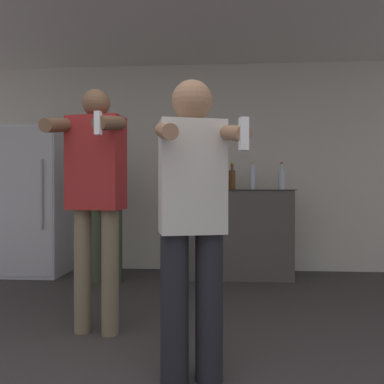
{
  "coord_description": "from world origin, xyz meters",
  "views": [
    {
      "loc": [
        0.42,
        -1.28,
        0.99
      ],
      "look_at": [
        0.29,
        0.64,
        0.98
      ],
      "focal_mm": 35.0,
      "sensor_mm": 36.0,
      "label": 1
    }
  ],
  "objects_px": {
    "bottle_red_label": "(232,179)",
    "bottle_clear_vodka": "(253,178)",
    "bottle_short_whiskey": "(204,180)",
    "person_spectator_back": "(106,200)",
    "bottle_brown_liquor": "(282,179)",
    "refrigerator": "(38,201)",
    "person_man_side": "(95,187)",
    "person_woman_foreground": "(192,217)",
    "bottle_tall_gin": "(216,181)"
  },
  "relations": [
    {
      "from": "bottle_brown_liquor",
      "to": "bottle_short_whiskey",
      "type": "relative_size",
      "value": 1.21
    },
    {
      "from": "person_man_side",
      "to": "person_spectator_back",
      "type": "distance_m",
      "value": 1.46
    },
    {
      "from": "bottle_tall_gin",
      "to": "bottle_red_label",
      "type": "bearing_deg",
      "value": 0.0
    },
    {
      "from": "bottle_red_label",
      "to": "bottle_brown_liquor",
      "type": "height_order",
      "value": "bottle_red_label"
    },
    {
      "from": "bottle_red_label",
      "to": "bottle_clear_vodka",
      "type": "bearing_deg",
      "value": 0.0
    },
    {
      "from": "person_man_side",
      "to": "person_woman_foreground",
      "type": "bearing_deg",
      "value": -40.98
    },
    {
      "from": "bottle_red_label",
      "to": "person_woman_foreground",
      "type": "distance_m",
      "value": 2.39
    },
    {
      "from": "bottle_red_label",
      "to": "bottle_clear_vodka",
      "type": "xyz_separation_m",
      "value": [
        0.23,
        0.0,
        0.01
      ]
    },
    {
      "from": "refrigerator",
      "to": "person_man_side",
      "type": "distance_m",
      "value": 2.21
    },
    {
      "from": "bottle_red_label",
      "to": "person_woman_foreground",
      "type": "relative_size",
      "value": 0.2
    },
    {
      "from": "bottle_brown_liquor",
      "to": "person_spectator_back",
      "type": "relative_size",
      "value": 0.2
    },
    {
      "from": "bottle_clear_vodka",
      "to": "person_woman_foreground",
      "type": "xyz_separation_m",
      "value": [
        -0.53,
        -2.35,
        -0.28
      ]
    },
    {
      "from": "bottle_clear_vodka",
      "to": "refrigerator",
      "type": "bearing_deg",
      "value": 178.95
    },
    {
      "from": "person_woman_foreground",
      "to": "person_spectator_back",
      "type": "bearing_deg",
      "value": 117.64
    },
    {
      "from": "person_woman_foreground",
      "to": "person_spectator_back",
      "type": "xyz_separation_m",
      "value": [
        -1.06,
        2.03,
        0.03
      ]
    },
    {
      "from": "person_woman_foreground",
      "to": "bottle_red_label",
      "type": "bearing_deg",
      "value": 82.65
    },
    {
      "from": "person_woman_foreground",
      "to": "person_spectator_back",
      "type": "distance_m",
      "value": 2.29
    },
    {
      "from": "bottle_tall_gin",
      "to": "bottle_short_whiskey",
      "type": "bearing_deg",
      "value": -180.0
    },
    {
      "from": "refrigerator",
      "to": "bottle_red_label",
      "type": "relative_size",
      "value": 5.45
    },
    {
      "from": "bottle_clear_vodka",
      "to": "bottle_red_label",
      "type": "bearing_deg",
      "value": 180.0
    },
    {
      "from": "bottle_short_whiskey",
      "to": "refrigerator",
      "type": "bearing_deg",
      "value": 178.66
    },
    {
      "from": "bottle_clear_vodka",
      "to": "person_spectator_back",
      "type": "distance_m",
      "value": 1.65
    },
    {
      "from": "bottle_red_label",
      "to": "refrigerator",
      "type": "bearing_deg",
      "value": 178.84
    },
    {
      "from": "person_spectator_back",
      "to": "bottle_clear_vodka",
      "type": "bearing_deg",
      "value": 11.62
    },
    {
      "from": "person_spectator_back",
      "to": "person_man_side",
      "type": "bearing_deg",
      "value": -75.98
    },
    {
      "from": "bottle_brown_liquor",
      "to": "bottle_short_whiskey",
      "type": "height_order",
      "value": "bottle_brown_liquor"
    },
    {
      "from": "refrigerator",
      "to": "bottle_short_whiskey",
      "type": "relative_size",
      "value": 6.66
    },
    {
      "from": "refrigerator",
      "to": "bottle_brown_liquor",
      "type": "relative_size",
      "value": 5.52
    },
    {
      "from": "bottle_tall_gin",
      "to": "person_spectator_back",
      "type": "relative_size",
      "value": 0.18
    },
    {
      "from": "refrigerator",
      "to": "person_woman_foreground",
      "type": "distance_m",
      "value": 3.12
    },
    {
      "from": "bottle_red_label",
      "to": "bottle_short_whiskey",
      "type": "bearing_deg",
      "value": -180.0
    },
    {
      "from": "bottle_brown_liquor",
      "to": "person_woman_foreground",
      "type": "bearing_deg",
      "value": -110.08
    },
    {
      "from": "person_woman_foreground",
      "to": "person_man_side",
      "type": "height_order",
      "value": "person_man_side"
    },
    {
      "from": "bottle_clear_vodka",
      "to": "person_man_side",
      "type": "relative_size",
      "value": 0.19
    },
    {
      "from": "bottle_clear_vodka",
      "to": "bottle_tall_gin",
      "type": "distance_m",
      "value": 0.41
    },
    {
      "from": "bottle_short_whiskey",
      "to": "bottle_clear_vodka",
      "type": "bearing_deg",
      "value": 0.0
    },
    {
      "from": "bottle_red_label",
      "to": "person_man_side",
      "type": "xyz_separation_m",
      "value": [
        -1.01,
        -1.74,
        -0.11
      ]
    },
    {
      "from": "bottle_red_label",
      "to": "person_man_side",
      "type": "height_order",
      "value": "person_man_side"
    },
    {
      "from": "refrigerator",
      "to": "bottle_tall_gin",
      "type": "distance_m",
      "value": 2.13
    },
    {
      "from": "person_man_side",
      "to": "bottle_clear_vodka",
      "type": "bearing_deg",
      "value": 54.44
    },
    {
      "from": "bottle_red_label",
      "to": "bottle_tall_gin",
      "type": "height_order",
      "value": "bottle_red_label"
    },
    {
      "from": "refrigerator",
      "to": "person_spectator_back",
      "type": "bearing_deg",
      "value": -21.82
    },
    {
      "from": "bottle_short_whiskey",
      "to": "bottle_tall_gin",
      "type": "relative_size",
      "value": 0.89
    },
    {
      "from": "bottle_clear_vodka",
      "to": "bottle_tall_gin",
      "type": "relative_size",
      "value": 1.08
    },
    {
      "from": "bottle_red_label",
      "to": "person_spectator_back",
      "type": "bearing_deg",
      "value": -166.48
    },
    {
      "from": "refrigerator",
      "to": "person_man_side",
      "type": "xyz_separation_m",
      "value": [
        1.29,
        -1.78,
        0.15
      ]
    },
    {
      "from": "bottle_short_whiskey",
      "to": "person_spectator_back",
      "type": "relative_size",
      "value": 0.16
    },
    {
      "from": "bottle_clear_vodka",
      "to": "bottle_tall_gin",
      "type": "bearing_deg",
      "value": -180.0
    },
    {
      "from": "bottle_brown_liquor",
      "to": "person_woman_foreground",
      "type": "relative_size",
      "value": 0.2
    },
    {
      "from": "refrigerator",
      "to": "person_spectator_back",
      "type": "relative_size",
      "value": 1.08
    }
  ]
}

